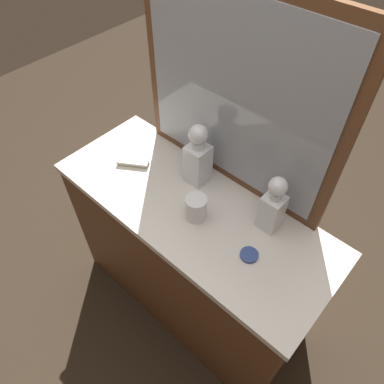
{
  "coord_description": "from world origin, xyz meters",
  "views": [
    {
      "loc": [
        0.63,
        -0.7,
        1.97
      ],
      "look_at": [
        0.0,
        0.0,
        0.9
      ],
      "focal_mm": 34.02,
      "sensor_mm": 36.0,
      "label": 1
    }
  ],
  "objects_px": {
    "crystal_decanter_far_right": "(272,208)",
    "silver_brush_left": "(132,162)",
    "crystal_decanter_center": "(198,159)",
    "porcelain_dish": "(249,255)",
    "crystal_tumbler_far_right": "(196,208)"
  },
  "relations": [
    {
      "from": "crystal_decanter_far_right",
      "to": "silver_brush_left",
      "type": "bearing_deg",
      "value": -168.61
    },
    {
      "from": "crystal_decanter_far_right",
      "to": "crystal_decanter_center",
      "type": "height_order",
      "value": "crystal_decanter_center"
    },
    {
      "from": "crystal_decanter_far_right",
      "to": "crystal_decanter_center",
      "type": "bearing_deg",
      "value": -179.7
    },
    {
      "from": "porcelain_dish",
      "to": "silver_brush_left",
      "type": "bearing_deg",
      "value": 177.08
    },
    {
      "from": "crystal_decanter_center",
      "to": "crystal_tumbler_far_right",
      "type": "xyz_separation_m",
      "value": [
        0.13,
        -0.16,
        -0.07
      ]
    },
    {
      "from": "crystal_decanter_far_right",
      "to": "crystal_tumbler_far_right",
      "type": "height_order",
      "value": "crystal_decanter_far_right"
    },
    {
      "from": "crystal_decanter_far_right",
      "to": "crystal_decanter_center",
      "type": "relative_size",
      "value": 0.89
    },
    {
      "from": "crystal_decanter_far_right",
      "to": "crystal_tumbler_far_right",
      "type": "bearing_deg",
      "value": -146.3
    },
    {
      "from": "crystal_decanter_center",
      "to": "porcelain_dish",
      "type": "bearing_deg",
      "value": -22.3
    },
    {
      "from": "crystal_decanter_far_right",
      "to": "crystal_tumbler_far_right",
      "type": "distance_m",
      "value": 0.29
    },
    {
      "from": "silver_brush_left",
      "to": "porcelain_dish",
      "type": "distance_m",
      "value": 0.67
    },
    {
      "from": "crystal_decanter_center",
      "to": "crystal_tumbler_far_right",
      "type": "bearing_deg",
      "value": -49.98
    },
    {
      "from": "crystal_decanter_center",
      "to": "silver_brush_left",
      "type": "relative_size",
      "value": 1.92
    },
    {
      "from": "crystal_decanter_far_right",
      "to": "crystal_tumbler_far_right",
      "type": "xyz_separation_m",
      "value": [
        -0.24,
        -0.16,
        -0.06
      ]
    },
    {
      "from": "crystal_decanter_far_right",
      "to": "porcelain_dish",
      "type": "height_order",
      "value": "crystal_decanter_far_right"
    }
  ]
}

